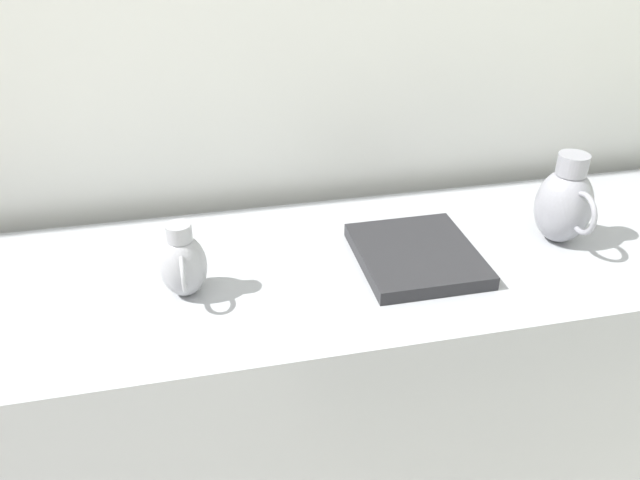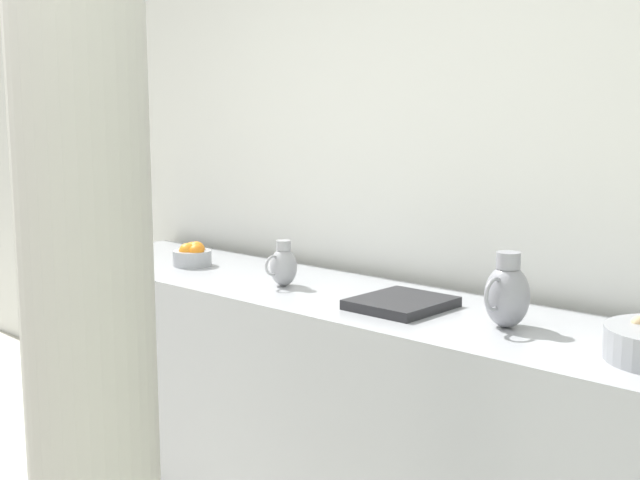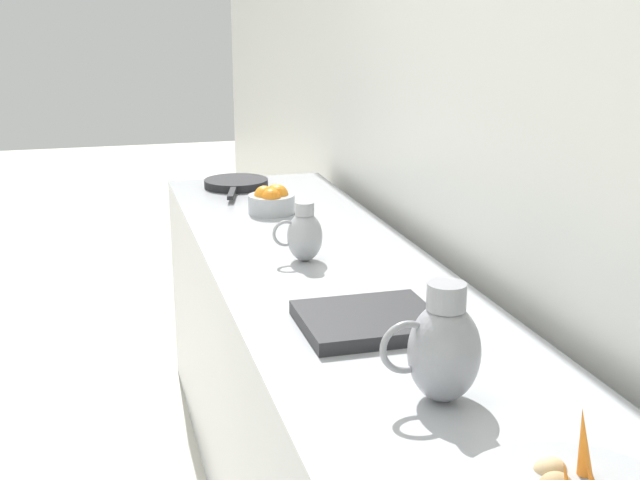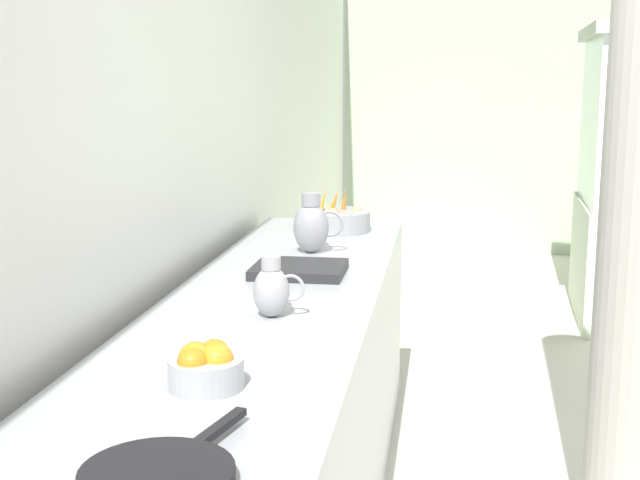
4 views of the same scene
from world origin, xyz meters
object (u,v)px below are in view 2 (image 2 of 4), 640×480
(orange_bowl, at_px, (192,255))
(skillet_on_counter, at_px, (122,251))
(support_column, at_px, (82,166))
(metal_pitcher_short, at_px, (283,265))
(metal_pitcher_tall, at_px, (507,294))

(orange_bowl, distance_m, skillet_on_counter, 0.50)
(skillet_on_counter, xyz_separation_m, support_column, (1.18, 1.62, 0.55))
(orange_bowl, distance_m, metal_pitcher_short, 0.63)
(orange_bowl, bearing_deg, metal_pitcher_tall, 90.25)
(metal_pitcher_short, relative_size, support_column, 0.06)
(metal_pitcher_short, bearing_deg, skillet_on_counter, -88.78)
(skillet_on_counter, height_order, support_column, support_column)
(metal_pitcher_short, height_order, support_column, support_column)
(metal_pitcher_short, xyz_separation_m, skillet_on_counter, (0.02, -1.12, -0.07))
(orange_bowl, xyz_separation_m, metal_pitcher_short, (0.03, 0.63, 0.03))
(metal_pitcher_tall, height_order, metal_pitcher_short, metal_pitcher_tall)
(metal_pitcher_short, height_order, skillet_on_counter, metal_pitcher_short)
(metal_pitcher_tall, xyz_separation_m, skillet_on_counter, (0.06, -2.13, -0.10))
(metal_pitcher_tall, distance_m, support_column, 1.42)
(orange_bowl, distance_m, support_column, 1.75)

